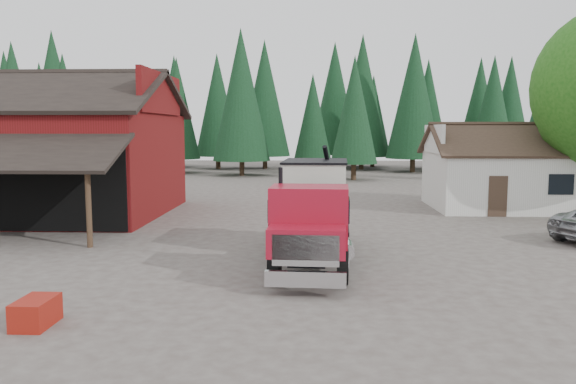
{
  "coord_description": "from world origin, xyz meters",
  "views": [
    {
      "loc": [
        2.37,
        -17.55,
        4.24
      ],
      "look_at": [
        1.48,
        4.32,
        1.8
      ],
      "focal_mm": 35.0,
      "sensor_mm": 36.0,
      "label": 1
    }
  ],
  "objects": [
    {
      "name": "red_barn",
      "position": [
        -11.0,
        9.9,
        2.69
      ],
      "size": [
        12.8,
        13.63,
        7.18
      ],
      "color": "maroon",
      "rests_on": "ground"
    },
    {
      "name": "near_pine_b",
      "position": [
        6.0,
        30.0,
        5.89
      ],
      "size": [
        3.96,
        3.96,
        10.4
      ],
      "color": "#382619",
      "rests_on": "ground"
    },
    {
      "name": "feed_truck",
      "position": [
        2.47,
        0.33,
        1.73
      ],
      "size": [
        2.62,
        8.3,
        3.7
      ],
      "rotation": [
        0.0,
        0.0,
        -0.05
      ],
      "color": "black",
      "rests_on": "ground"
    },
    {
      "name": "conifer_backdrop",
      "position": [
        0.0,
        42.0,
        0.0
      ],
      "size": [
        76.0,
        16.0,
        16.0
      ],
      "primitive_type": null,
      "color": "black",
      "rests_on": "ground"
    },
    {
      "name": "near_pine_c",
      "position": [
        22.0,
        26.0,
        6.89
      ],
      "size": [
        4.84,
        4.84,
        12.4
      ],
      "color": "#382619",
      "rests_on": "ground"
    },
    {
      "name": "farmhouse",
      "position": [
        13.0,
        13.0,
        1.67
      ],
      "size": [
        8.6,
        6.42,
        4.65
      ],
      "color": "silver",
      "rests_on": "ground"
    },
    {
      "name": "near_pine_d",
      "position": [
        -4.0,
        34.0,
        7.39
      ],
      "size": [
        5.28,
        5.28,
        13.4
      ],
      "color": "#382619",
      "rests_on": "ground"
    },
    {
      "name": "equip_box",
      "position": [
        -3.57,
        -6.0,
        0.3
      ],
      "size": [
        0.71,
        1.11,
        0.6
      ],
      "primitive_type": "cube",
      "rotation": [
        0.0,
        0.0,
        -0.01
      ],
      "color": "maroon",
      "rests_on": "ground"
    },
    {
      "name": "near_pine_a",
      "position": [
        -22.0,
        28.0,
        6.39
      ],
      "size": [
        4.4,
        4.4,
        11.4
      ],
      "color": "#382619",
      "rests_on": "ground"
    },
    {
      "name": "ground",
      "position": [
        0.0,
        0.0,
        0.0
      ],
      "size": [
        120.0,
        120.0,
        0.0
      ],
      "primitive_type": "plane",
      "color": "#4C423C",
      "rests_on": "ground"
    }
  ]
}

